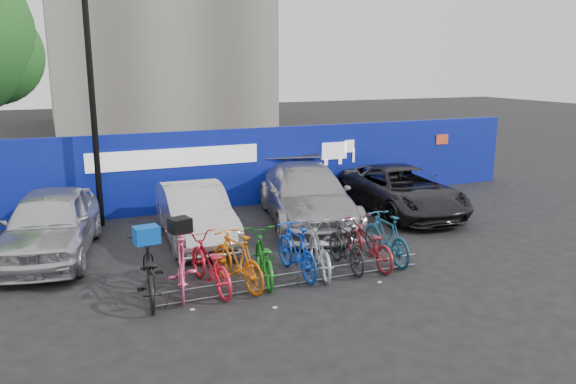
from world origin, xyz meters
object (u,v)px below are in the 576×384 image
bike_3 (237,260)px  lamppost (93,105)px  bike_0 (149,271)px  bike_6 (319,249)px  bike_rack (297,278)px  bike_4 (263,257)px  bike_5 (296,250)px  bike_8 (369,243)px  bike_9 (386,237)px  car_1 (195,213)px  bike_2 (210,264)px  bike_1 (182,262)px  car_2 (307,195)px  car_0 (50,224)px  bike_7 (346,246)px  car_3 (401,190)px

bike_3 → lamppost: bearing=-82.6°
bike_0 → bike_6: 3.53m
bike_rack → bike_4: 0.82m
bike_5 → bike_8: bearing=176.5°
bike_4 → bike_9: bike_9 is taller
car_1 → bike_2: 3.26m
bike_1 → car_1: bearing=-96.9°
bike_5 → bike_6: size_ratio=0.95×
lamppost → car_2: lamppost is taller
lamppost → car_0: lamppost is taller
bike_7 → car_1: bearing=-49.1°
bike_9 → bike_7: bearing=4.5°
car_2 → bike_2: 5.15m
bike_4 → lamppost: bearing=-52.8°
bike_0 → bike_3: bearing=-176.4°
lamppost → bike_7: size_ratio=3.52×
bike_4 → bike_6: 1.24m
car_3 → bike_0: car_3 is taller
bike_7 → bike_2: bearing=2.6°
bike_7 → bike_6: bearing=0.3°
bike_7 → car_0: bearing=-26.5°
car_2 → bike_4: car_2 is taller
car_3 → bike_4: size_ratio=2.59×
lamppost → bike_0: lamppost is taller
bike_1 → bike_7: bike_1 is taller
bike_4 → bike_6: size_ratio=0.98×
bike_5 → bike_8: bike_5 is taller
bike_1 → bike_5: size_ratio=1.09×
car_0 → bike_3: size_ratio=2.40×
car_1 → bike_8: (3.06, -3.26, -0.19)m
bike_3 → bike_7: size_ratio=1.08×
car_0 → bike_9: size_ratio=2.44×
car_3 → bike_8: car_3 is taller
bike_0 → bike_9: bearing=-173.1°
bike_3 → bike_0: bearing=-16.1°
bike_4 → bike_1: bearing=9.5°
bike_2 → bike_7: (2.99, -0.05, -0.01)m
bike_4 → bike_5: 0.72m
bike_6 → bike_8: 1.20m
car_3 → bike_7: bearing=-132.5°
bike_0 → bike_2: size_ratio=1.04×
bike_9 → bike_rack: bearing=13.1°
bike_7 → car_2: bearing=-98.0°
bike_rack → car_2: bearing=62.9°
car_0 → car_1: 3.32m
bike_rack → bike_0: size_ratio=2.68×
car_2 → car_1: bearing=-160.7°
car_2 → bike_9: car_2 is taller
car_2 → bike_7: 3.68m
bike_0 → bike_9: bike_9 is taller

